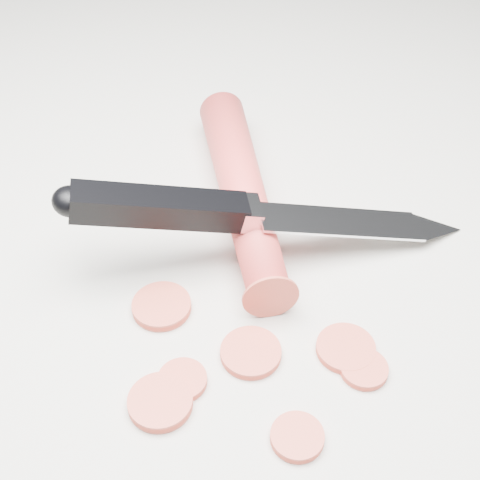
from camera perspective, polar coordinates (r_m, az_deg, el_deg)
name	(u,v)px	position (r m, az deg, el deg)	size (l,w,h in m)	color
ground	(246,275)	(0.48, 0.48, -3.04)	(2.40, 2.40, 0.00)	beige
carrot	(242,190)	(0.51, 0.20, 4.30)	(0.03, 0.03, 0.22)	red
carrot_slice_0	(160,402)	(0.41, -6.82, -13.57)	(0.04, 0.04, 0.01)	#D34533
carrot_slice_1	(182,380)	(0.42, -4.94, -11.82)	(0.03, 0.03, 0.01)	#D34533
carrot_slice_2	(251,353)	(0.43, 0.93, -9.58)	(0.04, 0.04, 0.01)	#D34533
carrot_slice_3	(364,369)	(0.43, 10.54, -10.77)	(0.03, 0.03, 0.01)	#D34533
carrot_slice_4	(346,348)	(0.44, 9.01, -9.12)	(0.04, 0.04, 0.01)	#D34533
carrot_slice_5	(162,306)	(0.46, -6.71, -5.63)	(0.04, 0.04, 0.01)	#D34533
carrot_slice_6	(297,437)	(0.40, 4.90, -16.40)	(0.03, 0.03, 0.01)	#D34533
kitchen_knife	(273,210)	(0.47, 2.84, 2.57)	(0.30, 0.08, 0.08)	silver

